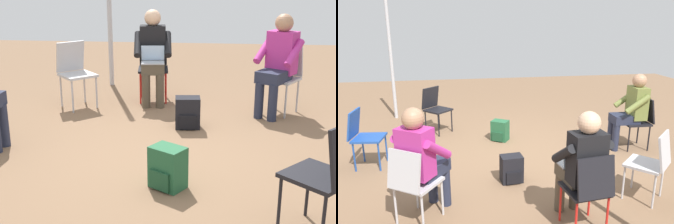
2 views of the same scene
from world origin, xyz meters
The scene contains 10 objects.
ground_plane centered at (0.00, 0.00, 0.00)m, with size 14.00×14.00×0.00m, color brown.
chair_northeast centered at (1.35, 1.25, 0.50)m, with size 0.58×0.58×0.85m.
chair_west centered at (-2.01, -0.34, 0.50)m, with size 0.48×0.44×0.85m.
chair_northwest centered at (-1.59, 1.36, 0.50)m, with size 0.58×0.57×0.85m.
chair_southwest centered at (-1.56, -1.31, 0.50)m, with size 0.59×0.58×0.85m.
person_with_laptop centered at (-1.85, -0.32, 0.69)m, with size 0.55×0.53×1.24m.
person_in_magenta centered at (-1.45, 1.26, 0.69)m, with size 0.63×0.63×1.24m.
backpack_near_laptop_user centered at (0.69, 0.13, 0.16)m, with size 0.32×0.34×0.36m.
backpack_by_empty_chair centered at (-0.84, 0.20, 0.16)m, with size 0.27×0.30×0.36m.
tent_pole_far centered at (-2.76, -1.09, 1.22)m, with size 0.07×0.07×2.45m, color #B2B2B7.
Camera 1 is at (4.26, 0.47, 1.79)m, focal length 50.00 mm.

